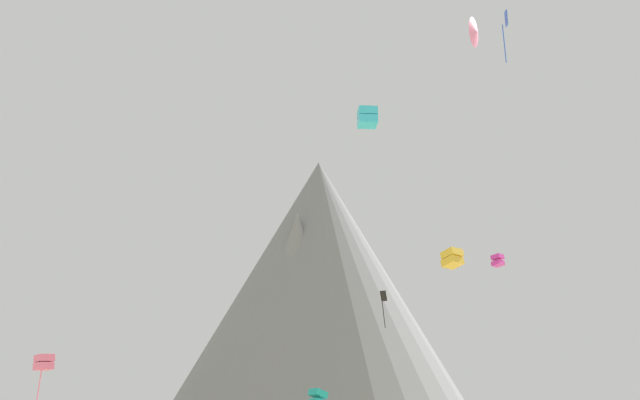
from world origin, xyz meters
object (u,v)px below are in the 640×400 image
rock_massif (315,341)px  kite_gold_mid (452,258)px  kite_rainbow_low (44,363)px  kite_cyan_high (367,117)px  kite_pink_high (475,32)px  kite_teal_low (318,399)px  kite_magenta_high (498,260)px  kite_black_mid (384,301)px  kite_blue_high (506,26)px

rock_massif → kite_gold_mid: (13.96, -31.46, 1.68)m
kite_rainbow_low → kite_cyan_high: kite_cyan_high is taller
kite_rainbow_low → kite_pink_high: kite_pink_high is taller
kite_teal_low → rock_massif: bearing=-37.9°
kite_teal_low → kite_magenta_high: bearing=-109.6°
kite_teal_low → kite_cyan_high: bearing=151.0°
kite_magenta_high → rock_massif: bearing=-86.8°
kite_teal_low → kite_black_mid: (6.18, 5.97, 10.17)m
kite_pink_high → kite_gold_mid: size_ratio=1.20×
kite_pink_high → kite_magenta_high: bearing=14.5°
kite_rainbow_low → kite_black_mid: bearing=-91.0°
kite_magenta_high → kite_cyan_high: (-12.86, -28.87, 3.65)m
kite_rainbow_low → kite_blue_high: kite_blue_high is taller
kite_rainbow_low → kite_black_mid: size_ratio=1.36×
kite_black_mid → kite_blue_high: bearing=9.8°
kite_rainbow_low → kite_cyan_high: (23.78, -2.71, 17.47)m
kite_blue_high → kite_pink_high: size_ratio=1.78×
kite_magenta_high → kite_pink_high: size_ratio=0.60×
kite_blue_high → kite_black_mid: kite_blue_high is taller
kite_rainbow_low → kite_cyan_high: 29.63m
kite_magenta_high → kite_gold_mid: kite_magenta_high is taller
kite_black_mid → kite_pink_high: kite_pink_high is taller
rock_massif → kite_magenta_high: (19.97, -15.63, 5.51)m
rock_massif → kite_gold_mid: bearing=-66.1°
rock_massif → kite_gold_mid: rock_massif is taller
kite_blue_high → kite_pink_high: kite_pink_high is taller
kite_gold_mid → kite_blue_high: bearing=64.8°
rock_massif → kite_blue_high: 50.24m
kite_blue_high → kite_cyan_high: (-10.72, -0.61, -7.57)m
kite_blue_high → kite_cyan_high: size_ratio=2.76×
kite_teal_low → kite_magenta_high: kite_magenta_high is taller
rock_massif → kite_black_mid: 19.18m
kite_rainbow_low → kite_blue_high: bearing=-139.0°
rock_massif → kite_rainbow_low: bearing=-111.7°
kite_teal_low → kite_rainbow_low: size_ratio=0.38×
rock_massif → kite_teal_low: bearing=-85.2°
kite_magenta_high → kite_blue_high: bearing=36.9°
kite_magenta_high → kite_rainbow_low: bearing=-13.3°
kite_rainbow_low → kite_black_mid: kite_black_mid is taller
kite_rainbow_low → kite_pink_high: 41.63m
kite_teal_low → kite_blue_high: bearing=174.9°
kite_black_mid → kite_teal_low: bearing=-56.2°
rock_massif → kite_blue_high: (17.82, -43.89, 16.73)m
kite_blue_high → kite_cyan_high: bearing=-48.8°
rock_massif → kite_rainbow_low: size_ratio=13.73×
rock_massif → kite_pink_high: rock_massif is taller
kite_magenta_high → kite_gold_mid: (-6.01, -15.82, -3.82)m
kite_pink_high → kite_teal_low: bearing=61.1°
kite_cyan_high → kite_gold_mid: bearing=53.3°
rock_massif → kite_black_mid: (8.13, -17.34, 1.05)m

